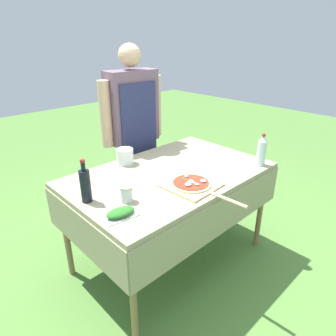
{
  "coord_description": "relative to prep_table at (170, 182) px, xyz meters",
  "views": [
    {
      "loc": [
        -1.39,
        -1.43,
        1.72
      ],
      "look_at": [
        -0.02,
        0.0,
        0.83
      ],
      "focal_mm": 32.0,
      "sensor_mm": 36.0,
      "label": 1
    }
  ],
  "objects": [
    {
      "name": "sauce_jar",
      "position": [
        -0.48,
        -0.12,
        0.12
      ],
      "size": [
        0.08,
        0.08,
        0.1
      ],
      "color": "silver",
      "rests_on": "prep_table"
    },
    {
      "name": "mixing_tub",
      "position": [
        -0.14,
        0.36,
        0.14
      ],
      "size": [
        0.13,
        0.13,
        0.12
      ],
      "primitive_type": "cylinder",
      "color": "silver",
      "rests_on": "prep_table"
    },
    {
      "name": "pizza_on_peel",
      "position": [
        -0.05,
        -0.27,
        0.09
      ],
      "size": [
        0.34,
        0.59,
        0.05
      ],
      "rotation": [
        0.0,
        0.0,
        0.06
      ],
      "color": "#D1B27F",
      "rests_on": "prep_table"
    },
    {
      "name": "person_cook",
      "position": [
        0.19,
        0.67,
        0.27
      ],
      "size": [
        0.62,
        0.23,
        1.66
      ],
      "rotation": [
        0.0,
        0.0,
        3.07
      ],
      "color": "#4C4C51",
      "rests_on": "ground"
    },
    {
      "name": "prep_table",
      "position": [
        0.0,
        0.0,
        0.0
      ],
      "size": [
        1.49,
        0.94,
        0.79
      ],
      "color": "gray",
      "rests_on": "ground"
    },
    {
      "name": "ground_plane",
      "position": [
        0.0,
        0.0,
        -0.71
      ],
      "size": [
        12.0,
        12.0,
        0.0
      ],
      "primitive_type": "plane",
      "color": "#517F38"
    },
    {
      "name": "water_bottle",
      "position": [
        0.6,
        -0.38,
        0.2
      ],
      "size": [
        0.07,
        0.07,
        0.25
      ],
      "color": "silver",
      "rests_on": "prep_table"
    },
    {
      "name": "herb_container",
      "position": [
        -0.6,
        -0.23,
        0.1
      ],
      "size": [
        0.21,
        0.14,
        0.04
      ],
      "rotation": [
        0.0,
        0.0,
        -0.15
      ],
      "color": "silver",
      "rests_on": "prep_table"
    },
    {
      "name": "oil_bottle",
      "position": [
        -0.65,
        0.05,
        0.19
      ],
      "size": [
        0.06,
        0.06,
        0.27
      ],
      "color": "black",
      "rests_on": "prep_table"
    }
  ]
}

